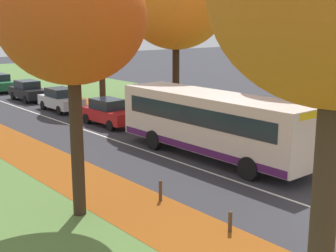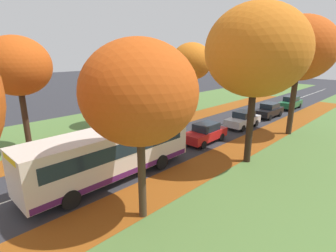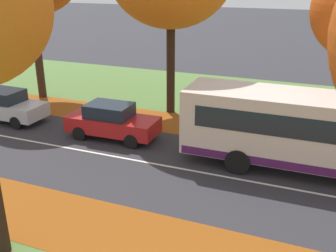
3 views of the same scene
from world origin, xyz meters
name	(u,v)px [view 1 (image 1 of 3)]	position (x,y,z in m)	size (l,w,h in m)	color
leaf_litter_left	(35,156)	(-4.60, 14.00, 0.01)	(2.80, 60.00, 0.00)	#8C4714
grass_verge_right	(174,106)	(9.20, 20.00, 0.00)	(12.00, 90.00, 0.01)	#517538
leaf_litter_right	(181,128)	(4.60, 14.00, 0.01)	(2.80, 60.00, 0.00)	#8C4714
road_centre_line	(63,123)	(0.00, 20.00, 0.00)	(0.12, 80.00, 0.01)	silver
tree_left_near	(72,18)	(-6.36, 6.57, 6.28)	(4.55, 4.55, 8.36)	#382619
tree_right_near	(293,33)	(5.81, 7.34, 5.69)	(4.80, 4.80, 7.87)	#422D1E
tree_right_mid	(176,4)	(6.20, 16.36, 7.31)	(6.33, 6.33, 10.18)	black
tree_right_far	(100,4)	(5.87, 24.74, 7.49)	(5.98, 5.98, 10.22)	#382619
bollard_second	(230,222)	(-3.57, 2.49, 0.32)	(0.12, 0.12, 0.65)	#4C3823
bollard_third	(160,191)	(-3.58, 5.81, 0.37)	(0.12, 0.12, 0.74)	#4C3823
bus	(213,122)	(1.69, 8.50, 1.70)	(2.73, 10.42, 2.98)	beige
car_red_lead	(109,112)	(1.78, 17.50, 0.81)	(1.85, 4.23, 1.62)	#B21919
car_silver_following	(61,100)	(1.78, 23.74, 0.81)	(1.84, 4.23, 1.62)	#B7BABF
car_black_third_in_line	(28,91)	(1.84, 29.52, 0.81)	(1.84, 4.23, 1.62)	black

